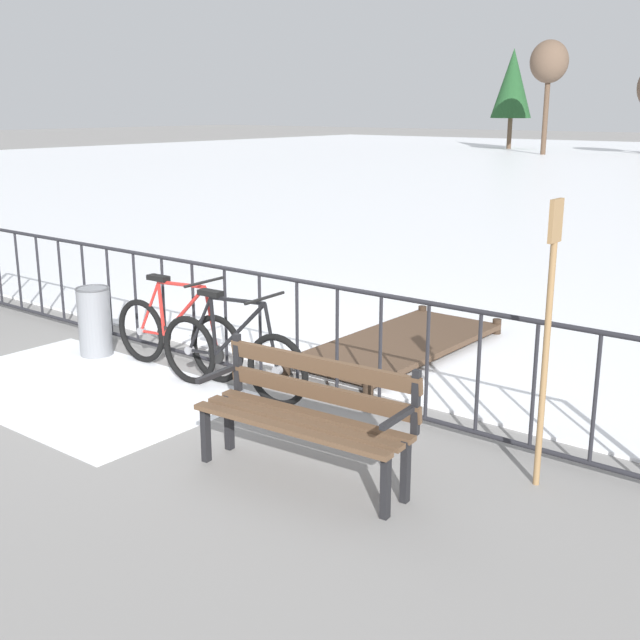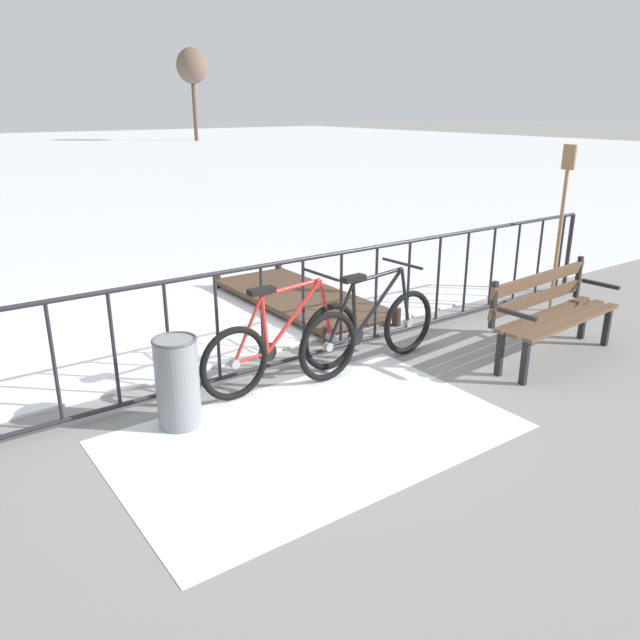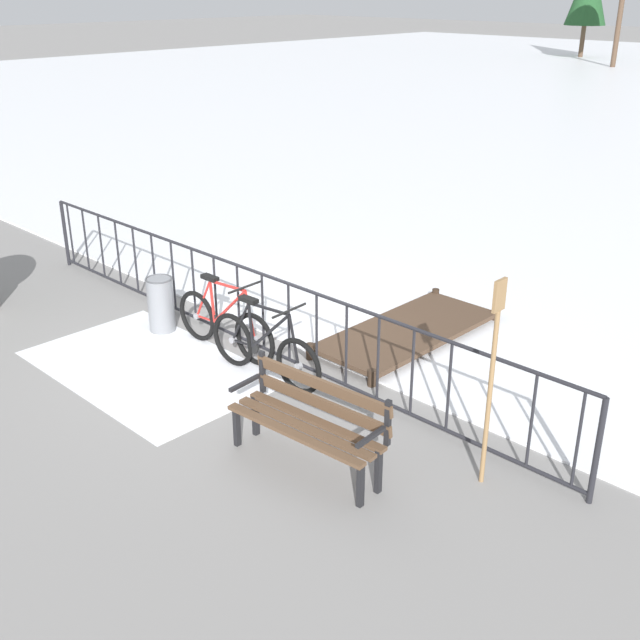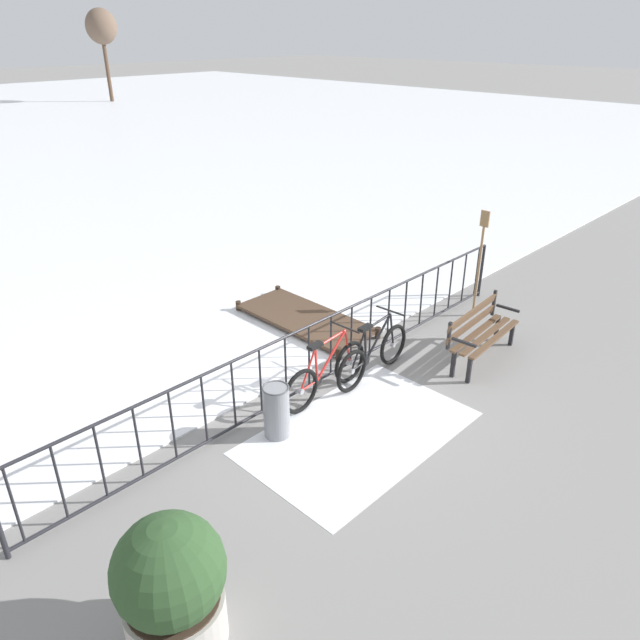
{
  "view_description": "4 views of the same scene",
  "coord_description": "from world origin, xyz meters",
  "px_view_note": "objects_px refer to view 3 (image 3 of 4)",
  "views": [
    {
      "loc": [
        5.65,
        -5.33,
        2.55
      ],
      "look_at": [
        1.47,
        -0.09,
        0.76
      ],
      "focal_mm": 45.07,
      "sensor_mm": 36.0,
      "label": 1
    },
    {
      "loc": [
        -2.95,
        -4.7,
        2.42
      ],
      "look_at": [
        0.2,
        -0.3,
        0.54
      ],
      "focal_mm": 35.11,
      "sensor_mm": 36.0,
      "label": 2
    },
    {
      "loc": [
        6.71,
        -5.67,
        4.2
      ],
      "look_at": [
        0.95,
        0.25,
        0.6
      ],
      "focal_mm": 43.44,
      "sensor_mm": 36.0,
      "label": 3
    },
    {
      "loc": [
        -5.34,
        -5.21,
        4.79
      ],
      "look_at": [
        0.25,
        0.24,
        0.89
      ],
      "focal_mm": 33.1,
      "sensor_mm": 36.0,
      "label": 4
    }
  ],
  "objects_px": {
    "bicycle_second": "(225,324)",
    "trash_bin": "(161,304)",
    "park_bench": "(311,416)",
    "bicycle_near_railing": "(264,349)",
    "oar_upright": "(492,371)"
  },
  "relations": [
    {
      "from": "bicycle_second",
      "to": "trash_bin",
      "type": "bearing_deg",
      "value": -171.31
    },
    {
      "from": "park_bench",
      "to": "trash_bin",
      "type": "distance_m",
      "value": 3.67
    },
    {
      "from": "bicycle_near_railing",
      "to": "oar_upright",
      "type": "relative_size",
      "value": 0.86
    },
    {
      "from": "bicycle_second",
      "to": "park_bench",
      "type": "relative_size",
      "value": 1.05
    },
    {
      "from": "oar_upright",
      "to": "bicycle_near_railing",
      "type": "bearing_deg",
      "value": -179.49
    },
    {
      "from": "bicycle_near_railing",
      "to": "bicycle_second",
      "type": "height_order",
      "value": "same"
    },
    {
      "from": "bicycle_near_railing",
      "to": "oar_upright",
      "type": "height_order",
      "value": "oar_upright"
    },
    {
      "from": "oar_upright",
      "to": "park_bench",
      "type": "bearing_deg",
      "value": -146.58
    },
    {
      "from": "trash_bin",
      "to": "oar_upright",
      "type": "distance_m",
      "value": 4.97
    },
    {
      "from": "bicycle_near_railing",
      "to": "bicycle_second",
      "type": "xyz_separation_m",
      "value": [
        -0.88,
        0.14,
        0.0
      ]
    },
    {
      "from": "park_bench",
      "to": "bicycle_second",
      "type": "bearing_deg",
      "value": 158.22
    },
    {
      "from": "park_bench",
      "to": "trash_bin",
      "type": "xyz_separation_m",
      "value": [
        -3.57,
        0.82,
        -0.14
      ]
    },
    {
      "from": "bicycle_second",
      "to": "oar_upright",
      "type": "bearing_deg",
      "value": -1.68
    },
    {
      "from": "bicycle_near_railing",
      "to": "oar_upright",
      "type": "xyz_separation_m",
      "value": [
        2.93,
        0.03,
        0.77
      ]
    },
    {
      "from": "bicycle_second",
      "to": "park_bench",
      "type": "bearing_deg",
      "value": -21.78
    }
  ]
}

